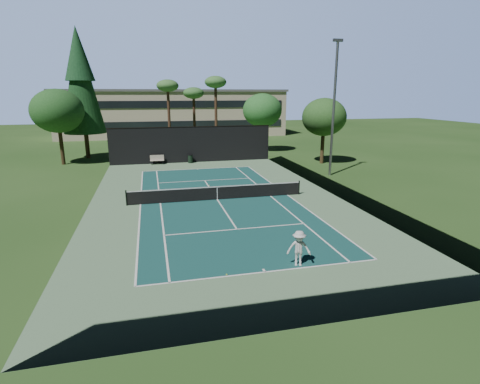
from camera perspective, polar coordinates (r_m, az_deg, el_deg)
The scene contains 22 objects.
ground at distance 27.57m, azimuth -3.48°, elevation -1.19°, with size 160.00×160.00×0.00m, color #274A1C.
apron_slab at distance 27.57m, azimuth -3.48°, elevation -1.18°, with size 18.00×32.00×0.01m, color #5E865D.
court_surface at distance 27.56m, azimuth -3.48°, elevation -1.17°, with size 10.97×23.77×0.01m, color #174946.
court_lines at distance 27.56m, azimuth -3.48°, elevation -1.15°, with size 11.07×23.87×0.01m.
tennis_net at distance 27.42m, azimuth -3.49°, elevation -0.07°, with size 12.90×0.10×1.10m.
fence at distance 27.15m, azimuth -3.57°, elevation 2.92°, with size 18.04×32.05×4.03m.
player at distance 17.20m, azimuth 8.96°, elevation -8.47°, with size 1.07×0.62×1.66m, color silver.
tennis_ball_a at distance 16.46m, azimuth -2.04°, elevation -12.47°, with size 0.07×0.07×0.07m, color #B3D330.
tennis_ball_b at distance 28.57m, azimuth -8.19°, elevation -0.68°, with size 0.06×0.06×0.06m, color #CDF237.
tennis_ball_c at distance 31.79m, azimuth -4.68°, elevation 1.00°, with size 0.06×0.06×0.06m, color #EAF337.
tennis_ball_d at distance 30.91m, azimuth -9.09°, elevation 0.47°, with size 0.07×0.07×0.07m, color #C9D330.
park_bench at distance 42.33m, azimuth -12.52°, elevation 4.87°, with size 1.50×0.45×1.02m.
trash_bin at distance 42.48m, azimuth -7.58°, elevation 5.03°, with size 0.56×0.56×0.95m.
pine_tree at distance 48.74m, azimuth -23.21°, elevation 15.96°, with size 4.80×4.80×15.00m.
palm_a at distance 50.19m, azimuth -10.96°, elevation 15.22°, with size 2.80×2.80×9.32m.
palm_b at distance 52.47m, azimuth -7.08°, elevation 14.43°, with size 2.80×2.80×8.42m.
palm_c at distance 49.87m, azimuth -3.75°, elevation 15.93°, with size 2.80×2.80×9.77m.
decid_tree_a at distance 50.31m, azimuth 3.42°, elevation 12.30°, with size 5.12×5.12×7.62m.
decid_tree_b at distance 42.46m, azimuth 12.68°, elevation 11.06°, with size 4.80×4.80×7.14m.
decid_tree_c at distance 45.16m, azimuth -26.07°, elevation 11.02°, with size 5.44×5.44×8.09m.
campus_building at distance 72.32m, azimuth -10.07°, elevation 11.88°, with size 40.50×12.50×8.30m.
light_pole at distance 36.14m, azimuth 14.11°, elevation 12.58°, with size 0.90×0.25×12.22m.
Camera 1 is at (-4.54, -26.12, 7.56)m, focal length 28.00 mm.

